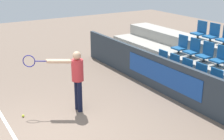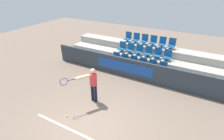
# 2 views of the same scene
# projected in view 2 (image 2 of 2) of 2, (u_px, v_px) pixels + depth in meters

# --- Properties ---
(ground_plane) EXTENTS (30.00, 30.00, 0.00)m
(ground_plane) POSITION_uv_depth(u_px,v_px,m) (92.00, 125.00, 6.57)
(ground_plane) COLOR #7A6656
(court_baseline) EXTENTS (4.47, 0.08, 0.01)m
(court_baseline) POSITION_uv_depth(u_px,v_px,m) (83.00, 135.00, 6.14)
(court_baseline) COLOR white
(court_baseline) RESTS_ON ground
(barrier_wall) EXTENTS (10.15, 0.14, 1.09)m
(barrier_wall) POSITION_uv_depth(u_px,v_px,m) (133.00, 69.00, 9.42)
(barrier_wall) COLOR #2D3842
(barrier_wall) RESTS_ON ground
(bleacher_tier_front) EXTENTS (9.75, 0.86, 0.41)m
(bleacher_tier_front) POSITION_uv_depth(u_px,v_px,m) (136.00, 71.00, 9.97)
(bleacher_tier_front) COLOR #ADA89E
(bleacher_tier_front) RESTS_ON ground
(bleacher_tier_middle) EXTENTS (9.75, 0.86, 0.82)m
(bleacher_tier_middle) POSITION_uv_depth(u_px,v_px,m) (142.00, 62.00, 10.54)
(bleacher_tier_middle) COLOR #ADA89E
(bleacher_tier_middle) RESTS_ON ground
(bleacher_tier_back) EXTENTS (9.75, 0.86, 1.23)m
(bleacher_tier_back) POSITION_uv_depth(u_px,v_px,m) (147.00, 54.00, 11.11)
(bleacher_tier_back) COLOR #ADA89E
(bleacher_tier_back) RESTS_ON ground
(stadium_chair_0) EXTENTS (0.41, 0.38, 0.61)m
(stadium_chair_0) POSITION_uv_depth(u_px,v_px,m) (116.00, 58.00, 10.44)
(stadium_chair_0) COLOR #333333
(stadium_chair_0) RESTS_ON bleacher_tier_front
(stadium_chair_1) EXTENTS (0.41, 0.38, 0.61)m
(stadium_chair_1) POSITION_uv_depth(u_px,v_px,m) (124.00, 60.00, 10.20)
(stadium_chair_1) COLOR #333333
(stadium_chair_1) RESTS_ON bleacher_tier_front
(stadium_chair_2) EXTENTS (0.41, 0.38, 0.61)m
(stadium_chair_2) POSITION_uv_depth(u_px,v_px,m) (133.00, 62.00, 9.96)
(stadium_chair_2) COLOR #333333
(stadium_chair_2) RESTS_ON bleacher_tier_front
(stadium_chair_3) EXTENTS (0.41, 0.38, 0.61)m
(stadium_chair_3) POSITION_uv_depth(u_px,v_px,m) (142.00, 64.00, 9.72)
(stadium_chair_3) COLOR #333333
(stadium_chair_3) RESTS_ON bleacher_tier_front
(stadium_chair_4) EXTENTS (0.41, 0.38, 0.61)m
(stadium_chair_4) POSITION_uv_depth(u_px,v_px,m) (152.00, 66.00, 9.49)
(stadium_chair_4) COLOR #333333
(stadium_chair_4) RESTS_ON bleacher_tier_front
(stadium_chair_5) EXTENTS (0.41, 0.38, 0.61)m
(stadium_chair_5) POSITION_uv_depth(u_px,v_px,m) (163.00, 68.00, 9.25)
(stadium_chair_5) COLOR #333333
(stadium_chair_5) RESTS_ON bleacher_tier_front
(stadium_chair_6) EXTENTS (0.41, 0.38, 0.61)m
(stadium_chair_6) POSITION_uv_depth(u_px,v_px,m) (122.00, 47.00, 10.91)
(stadium_chair_6) COLOR #333333
(stadium_chair_6) RESTS_ON bleacher_tier_middle
(stadium_chair_7) EXTENTS (0.41, 0.38, 0.61)m
(stadium_chair_7) POSITION_uv_depth(u_px,v_px,m) (130.00, 49.00, 10.67)
(stadium_chair_7) COLOR #333333
(stadium_chair_7) RESTS_ON bleacher_tier_middle
(stadium_chair_8) EXTENTS (0.41, 0.38, 0.61)m
(stadium_chair_8) POSITION_uv_depth(u_px,v_px,m) (139.00, 50.00, 10.43)
(stadium_chair_8) COLOR #333333
(stadium_chair_8) RESTS_ON bleacher_tier_middle
(stadium_chair_9) EXTENTS (0.41, 0.38, 0.61)m
(stadium_chair_9) POSITION_uv_depth(u_px,v_px,m) (148.00, 52.00, 10.20)
(stadium_chair_9) COLOR #333333
(stadium_chair_9) RESTS_ON bleacher_tier_middle
(stadium_chair_10) EXTENTS (0.41, 0.38, 0.61)m
(stadium_chair_10) POSITION_uv_depth(u_px,v_px,m) (157.00, 54.00, 9.96)
(stadium_chair_10) COLOR #333333
(stadium_chair_10) RESTS_ON bleacher_tier_middle
(stadium_chair_11) EXTENTS (0.41, 0.38, 0.61)m
(stadium_chair_11) POSITION_uv_depth(u_px,v_px,m) (167.00, 55.00, 9.72)
(stadium_chair_11) COLOR #333333
(stadium_chair_11) RESTS_ON bleacher_tier_middle
(stadium_chair_12) EXTENTS (0.41, 0.38, 0.61)m
(stadium_chair_12) POSITION_uv_depth(u_px,v_px,m) (128.00, 37.00, 11.38)
(stadium_chair_12) COLOR #333333
(stadium_chair_12) RESTS_ON bleacher_tier_back
(stadium_chair_13) EXTENTS (0.41, 0.38, 0.61)m
(stadium_chair_13) POSITION_uv_depth(u_px,v_px,m) (136.00, 38.00, 11.14)
(stadium_chair_13) COLOR #333333
(stadium_chair_13) RESTS_ON bleacher_tier_back
(stadium_chair_14) EXTENTS (0.41, 0.38, 0.61)m
(stadium_chair_14) POSITION_uv_depth(u_px,v_px,m) (144.00, 40.00, 10.91)
(stadium_chair_14) COLOR #333333
(stadium_chair_14) RESTS_ON bleacher_tier_back
(stadium_chair_15) EXTENTS (0.41, 0.38, 0.61)m
(stadium_chair_15) POSITION_uv_depth(u_px,v_px,m) (153.00, 41.00, 10.67)
(stadium_chair_15) COLOR #333333
(stadium_chair_15) RESTS_ON bleacher_tier_back
(stadium_chair_16) EXTENTS (0.41, 0.38, 0.61)m
(stadium_chair_16) POSITION_uv_depth(u_px,v_px,m) (162.00, 42.00, 10.43)
(stadium_chair_16) COLOR #333333
(stadium_chair_16) RESTS_ON bleacher_tier_back
(stadium_chair_17) EXTENTS (0.41, 0.38, 0.61)m
(stadium_chair_17) POSITION_uv_depth(u_px,v_px,m) (172.00, 44.00, 10.20)
(stadium_chair_17) COLOR #333333
(stadium_chair_17) RESTS_ON bleacher_tier_back
(tennis_player) EXTENTS (0.89, 1.34, 1.63)m
(tennis_player) POSITION_uv_depth(u_px,v_px,m) (92.00, 82.00, 7.39)
(tennis_player) COLOR black
(tennis_player) RESTS_ON ground
(tennis_ball) EXTENTS (0.07, 0.07, 0.07)m
(tennis_ball) POSITION_uv_depth(u_px,v_px,m) (67.00, 116.00, 6.96)
(tennis_ball) COLOR #CCDB33
(tennis_ball) RESTS_ON ground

